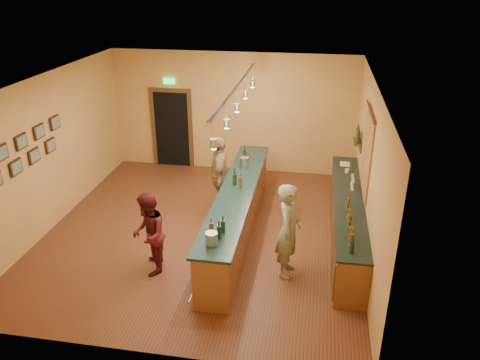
% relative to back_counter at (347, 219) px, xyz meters
% --- Properties ---
extents(floor, '(7.00, 7.00, 0.00)m').
position_rel_back_counter_xyz_m(floor, '(-2.97, -0.18, -0.49)').
color(floor, '#5A2A19').
rests_on(floor, ground).
extents(ceiling, '(6.50, 7.00, 0.02)m').
position_rel_back_counter_xyz_m(ceiling, '(-2.97, -0.18, 2.71)').
color(ceiling, silver).
rests_on(ceiling, wall_back).
extents(wall_back, '(6.50, 0.02, 3.20)m').
position_rel_back_counter_xyz_m(wall_back, '(-2.97, 3.32, 1.11)').
color(wall_back, '#E0B754').
rests_on(wall_back, floor).
extents(wall_front, '(6.50, 0.02, 3.20)m').
position_rel_back_counter_xyz_m(wall_front, '(-2.97, -3.68, 1.11)').
color(wall_front, '#E0B754').
rests_on(wall_front, floor).
extents(wall_left, '(0.02, 7.00, 3.20)m').
position_rel_back_counter_xyz_m(wall_left, '(-6.22, -0.18, 1.11)').
color(wall_left, '#E0B754').
rests_on(wall_left, floor).
extents(wall_right, '(0.02, 7.00, 3.20)m').
position_rel_back_counter_xyz_m(wall_right, '(0.28, -0.18, 1.11)').
color(wall_right, '#E0B754').
rests_on(wall_right, floor).
extents(doorway, '(1.15, 0.09, 2.48)m').
position_rel_back_counter_xyz_m(doorway, '(-4.67, 3.30, 0.64)').
color(doorway, black).
rests_on(doorway, wall_back).
extents(tapestry, '(0.03, 1.40, 1.60)m').
position_rel_back_counter_xyz_m(tapestry, '(0.26, 0.22, 1.36)').
color(tapestry, maroon).
rests_on(tapestry, wall_right).
extents(bottle_shelf, '(0.17, 0.55, 0.54)m').
position_rel_back_counter_xyz_m(bottle_shelf, '(0.20, 1.72, 1.18)').
color(bottle_shelf, '#463115').
rests_on(bottle_shelf, wall_right).
extents(picture_grid, '(0.06, 2.20, 0.70)m').
position_rel_back_counter_xyz_m(picture_grid, '(-6.18, -0.93, 1.46)').
color(picture_grid, '#382111').
rests_on(picture_grid, wall_left).
extents(back_counter, '(0.60, 4.55, 1.27)m').
position_rel_back_counter_xyz_m(back_counter, '(0.00, 0.00, 0.00)').
color(back_counter, brown).
rests_on(back_counter, floor).
extents(tasting_bar, '(0.73, 5.10, 1.38)m').
position_rel_back_counter_xyz_m(tasting_bar, '(-2.23, -0.18, 0.12)').
color(tasting_bar, brown).
rests_on(tasting_bar, floor).
extents(pendant_track, '(0.11, 4.60, 0.50)m').
position_rel_back_counter_xyz_m(pendant_track, '(-2.23, -0.18, 2.50)').
color(pendant_track, silver).
rests_on(pendant_track, ceiling).
extents(bartender, '(0.49, 0.69, 1.78)m').
position_rel_back_counter_xyz_m(bartender, '(-1.10, -1.36, 0.40)').
color(bartender, gray).
rests_on(bartender, floor).
extents(customer_a, '(0.78, 0.90, 1.56)m').
position_rel_back_counter_xyz_m(customer_a, '(-3.57, -1.72, 0.30)').
color(customer_a, '#59191E').
rests_on(customer_a, floor).
extents(customer_b, '(0.63, 1.13, 1.82)m').
position_rel_back_counter_xyz_m(customer_b, '(-2.80, 0.75, 0.42)').
color(customer_b, '#997A51').
rests_on(customer_b, floor).
extents(bar_stool, '(0.31, 0.31, 0.64)m').
position_rel_back_counter_xyz_m(bar_stool, '(-1.30, 0.90, 0.01)').
color(bar_stool, '#AC894D').
rests_on(bar_stool, floor).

